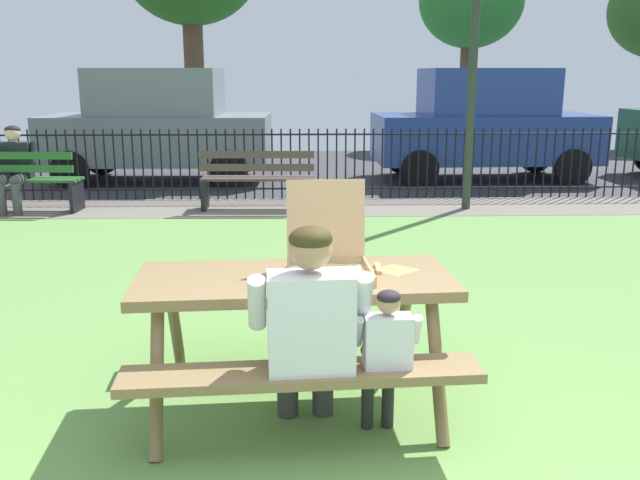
# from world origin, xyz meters

# --- Properties ---
(ground) EXTENTS (28.00, 12.13, 0.02)m
(ground) POSITION_xyz_m (0.00, 2.06, -0.01)
(ground) COLOR #69984A
(cobblestone_walkway) EXTENTS (28.00, 1.40, 0.01)m
(cobblestone_walkway) POSITION_xyz_m (0.00, 7.43, -0.00)
(cobblestone_walkway) COLOR slate
(street_asphalt) EXTENTS (28.00, 6.71, 0.01)m
(street_asphalt) POSITION_xyz_m (0.00, 11.48, -0.01)
(street_asphalt) COLOR #38383D
(picnic_table_foreground) EXTENTS (1.89, 1.59, 0.79)m
(picnic_table_foreground) POSITION_xyz_m (-0.35, 1.44, 0.60)
(picnic_table_foreground) COLOR olive
(picnic_table_foreground) RESTS_ON ground
(pizza_box_open) EXTENTS (0.49, 0.52, 0.52)m
(pizza_box_open) POSITION_xyz_m (-0.15, 1.49, 0.87)
(pizza_box_open) COLOR tan
(pizza_box_open) RESTS_ON picnic_table_foreground
(pizza_slice_on_table) EXTENTS (0.22, 0.19, 0.02)m
(pizza_slice_on_table) POSITION_xyz_m (0.23, 1.54, 0.78)
(pizza_slice_on_table) COLOR #F1C053
(pizza_slice_on_table) RESTS_ON picnic_table_foreground
(adult_at_table) EXTENTS (0.62, 0.61, 1.19)m
(adult_at_table) POSITION_xyz_m (-0.27, 0.94, 0.66)
(adult_at_table) COLOR #3B3B3B
(adult_at_table) RESTS_ON ground
(child_at_table) EXTENTS (0.35, 0.34, 0.86)m
(child_at_table) POSITION_xyz_m (0.11, 0.94, 0.52)
(child_at_table) COLOR #272727
(child_at_table) RESTS_ON ground
(iron_fence_streetside) EXTENTS (18.15, 0.03, 1.08)m
(iron_fence_streetside) POSITION_xyz_m (0.00, 8.13, 0.55)
(iron_fence_streetside) COLOR black
(iron_fence_streetside) RESTS_ON ground
(park_bench_left) EXTENTS (1.62, 0.56, 0.85)m
(park_bench_left) POSITION_xyz_m (-4.18, 7.29, 0.42)
(park_bench_left) COLOR #276129
(park_bench_left) RESTS_ON ground
(park_bench_center) EXTENTS (1.61, 0.51, 0.85)m
(park_bench_center) POSITION_xyz_m (-0.88, 7.29, 0.42)
(park_bench_center) COLOR #503E39
(park_bench_center) RESTS_ON ground
(person_on_park_bench) EXTENTS (0.62, 0.61, 1.19)m
(person_on_park_bench) POSITION_xyz_m (-4.27, 7.31, 0.66)
(person_on_park_bench) COLOR #464646
(person_on_park_bench) RESTS_ON ground
(lamp_post_walkway) EXTENTS (0.28, 0.28, 4.15)m
(lamp_post_walkway) POSITION_xyz_m (2.10, 7.25, 2.53)
(lamp_post_walkway) COLOR #2D382D
(lamp_post_walkway) RESTS_ON ground
(parked_car_left) EXTENTS (3.94, 1.91, 1.98)m
(parked_car_left) POSITION_xyz_m (-2.77, 10.00, 1.01)
(parked_car_left) COLOR slate
(parked_car_left) RESTS_ON ground
(parked_car_center) EXTENTS (3.95, 1.93, 1.98)m
(parked_car_center) POSITION_xyz_m (3.06, 10.00, 1.01)
(parked_car_center) COLOR navy
(parked_car_center) RESTS_ON ground
(far_tree_center) EXTENTS (2.71, 2.71, 4.96)m
(far_tree_center) POSITION_xyz_m (4.23, 16.17, 3.68)
(far_tree_center) COLOR brown
(far_tree_center) RESTS_ON ground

